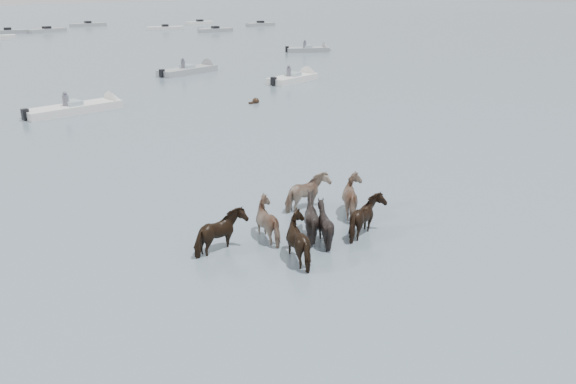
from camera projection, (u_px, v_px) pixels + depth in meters
ground at (366, 226)px, 18.21m from camera, size 400.00×400.00×0.00m
pony_herd at (311, 219)px, 17.47m from camera, size 6.66×4.01×1.49m
swimming_pony at (255, 101)px, 36.49m from camera, size 0.72×0.44×0.44m
motorboat_b at (87, 107)px, 34.29m from camera, size 6.28×2.13×1.92m
motorboat_c at (195, 70)px, 48.69m from camera, size 6.16×2.78×1.92m
motorboat_d at (299, 78)px, 44.63m from camera, size 5.30×2.60×1.92m
motorboat_e at (314, 50)px, 62.80m from camera, size 5.18×3.74×1.92m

